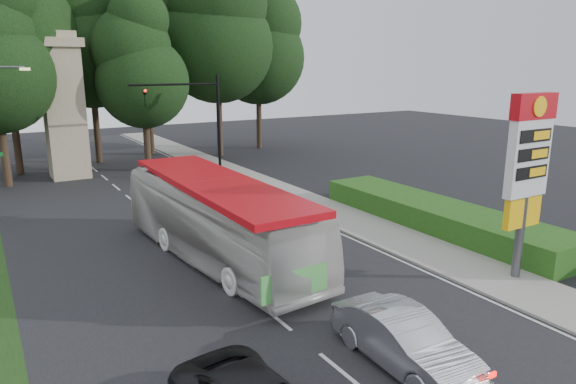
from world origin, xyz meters
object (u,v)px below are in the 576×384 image
transit_bus (217,221)px  traffic_signal_mast (200,113)px  sedan_silver (404,340)px  gas_station_pylon (528,162)px  monument (64,105)px

transit_bus → traffic_signal_mast: bearing=64.9°
traffic_signal_mast → sedan_silver: traffic_signal_mast is taller
gas_station_pylon → sedan_silver: gas_station_pylon is taller
traffic_signal_mast → sedan_silver: bearing=-99.7°
traffic_signal_mast → monument: 9.76m
gas_station_pylon → traffic_signal_mast: bearing=99.1°
gas_station_pylon → monument: bearing=111.8°
traffic_signal_mast → transit_bus: traffic_signal_mast is taller
gas_station_pylon → traffic_signal_mast: traffic_signal_mast is taller
gas_station_pylon → sedan_silver: 8.71m
gas_station_pylon → sedan_silver: bearing=-164.9°
traffic_signal_mast → sedan_silver: (-4.10, -24.06, -3.93)m
monument → transit_bus: monument is taller
monument → transit_bus: (2.50, -20.48, -3.42)m
monument → gas_station_pylon: bearing=-68.2°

